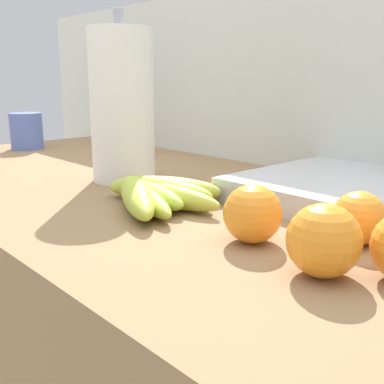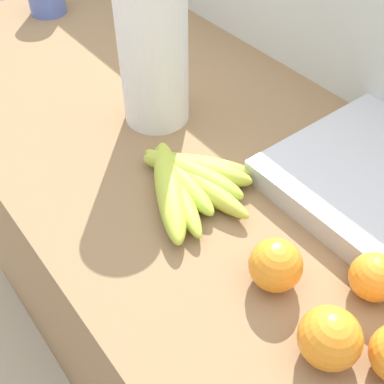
# 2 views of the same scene
# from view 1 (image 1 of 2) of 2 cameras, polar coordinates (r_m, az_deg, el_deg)

# --- Properties ---
(wall_back) EXTENTS (2.28, 0.06, 1.30)m
(wall_back) POSITION_cam_1_polar(r_m,az_deg,el_deg) (1.07, 17.67, -11.71)
(wall_back) COLOR silver
(wall_back) RESTS_ON ground
(banana_bunch) EXTENTS (0.23, 0.21, 0.04)m
(banana_bunch) POSITION_cam_1_polar(r_m,az_deg,el_deg) (0.72, -4.70, -0.12)
(banana_bunch) COLOR #B8C93F
(banana_bunch) RESTS_ON counter
(orange_front) EXTENTS (0.07, 0.07, 0.07)m
(orange_front) POSITION_cam_1_polar(r_m,az_deg,el_deg) (0.56, 7.46, -2.67)
(orange_front) COLOR orange
(orange_front) RESTS_ON counter
(orange_right) EXTENTS (0.07, 0.07, 0.07)m
(orange_right) POSITION_cam_1_polar(r_m,az_deg,el_deg) (0.48, 15.87, -5.75)
(orange_right) COLOR orange
(orange_right) RESTS_ON counter
(orange_back_left) EXTENTS (0.06, 0.06, 0.06)m
(orange_back_left) POSITION_cam_1_polar(r_m,az_deg,el_deg) (0.59, 19.91, -2.99)
(orange_back_left) COLOR orange
(orange_back_left) RESTS_ON counter
(paper_towel_roll) EXTENTS (0.12, 0.12, 0.31)m
(paper_towel_roll) POSITION_cam_1_polar(r_m,az_deg,el_deg) (0.90, -8.60, 10.39)
(paper_towel_roll) COLOR white
(paper_towel_roll) RESTS_ON counter
(sink_basin) EXTENTS (0.42, 0.31, 0.18)m
(sink_basin) POSITION_cam_1_polar(r_m,az_deg,el_deg) (0.76, 22.50, -0.39)
(sink_basin) COLOR #B7BABF
(sink_basin) RESTS_ON counter
(mug) EXTENTS (0.09, 0.09, 0.10)m
(mug) POSITION_cam_1_polar(r_m,az_deg,el_deg) (1.38, -19.66, 7.06)
(mug) COLOR #566CBF
(mug) RESTS_ON counter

